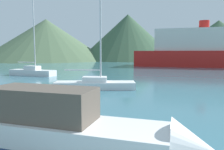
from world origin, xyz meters
The scene contains 7 objects.
motorboat_near centered at (-1.10, 4.72, 0.57)m, with size 7.61×3.38×2.13m.
sailboat_inner centered at (-1.85, 15.29, 0.45)m, with size 6.19×2.01×10.48m.
sailboat_middle centered at (-10.60, 24.50, 0.53)m, with size 6.09×3.31×10.74m.
ferry_distant centered at (15.87, 42.46, 3.18)m, with size 26.92×13.67×8.85m.
hill_central centered at (-25.98, 73.15, 6.99)m, with size 42.65×42.65×13.98m.
hill_east centered at (1.91, 77.28, 8.04)m, with size 35.08×35.08×16.07m.
hill_far_east centered at (36.18, 84.31, 7.38)m, with size 40.48×40.48×14.75m.
Camera 1 is at (0.30, -1.15, 2.78)m, focal length 35.00 mm.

